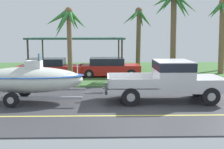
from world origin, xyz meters
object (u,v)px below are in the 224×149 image
boat_on_trailer (28,79)px  parked_sedan_far (109,68)px  palm_tree_far_right (67,26)px  parked_sedan_near (49,68)px  palm_tree_near_left (139,24)px  palm_tree_mid (223,19)px  palm_tree_near_right (174,11)px  pickup_truck_towing (172,79)px  carport_awning (78,39)px

boat_on_trailer → parked_sedan_far: bearing=63.1°
parked_sedan_far → palm_tree_far_right: 4.54m
parked_sedan_near → palm_tree_near_left: (6.90, 4.39, 3.30)m
boat_on_trailer → parked_sedan_near: (-0.47, 7.16, -0.36)m
parked_sedan_far → palm_tree_mid: size_ratio=0.74×
parked_sedan_near → palm_tree_far_right: (1.57, -1.81, 2.93)m
boat_on_trailer → palm_tree_near_right: size_ratio=0.97×
pickup_truck_towing → palm_tree_near_right: palm_tree_near_right is taller
palm_tree_near_left → palm_tree_mid: 6.73m
parked_sedan_near → palm_tree_mid: size_ratio=0.77×
parked_sedan_far → palm_tree_mid: (8.73, 1.27, 3.53)m
carport_awning → palm_tree_far_right: bearing=-91.2°
boat_on_trailer → parked_sedan_near: bearing=93.7°
boat_on_trailer → palm_tree_mid: palm_tree_mid is taller
palm_tree_mid → palm_tree_far_right: (-11.44, -3.43, -0.61)m
palm_tree_mid → palm_tree_far_right: palm_tree_mid is taller
parked_sedan_far → palm_tree_near_right: palm_tree_near_right is taller
carport_awning → parked_sedan_near: bearing=-112.5°
carport_awning → pickup_truck_towing: bearing=-64.4°
parked_sedan_far → carport_awning: carport_awning is taller
parked_sedan_near → palm_tree_mid: bearing=7.1°
boat_on_trailer → palm_tree_near_left: size_ratio=1.15×
pickup_truck_towing → parked_sedan_near: (-7.08, 7.16, -0.37)m
pickup_truck_towing → carport_awning: size_ratio=0.72×
boat_on_trailer → palm_tree_mid: 15.64m
palm_tree_near_right → palm_tree_mid: size_ratio=1.10×
parked_sedan_near → palm_tree_mid: (13.02, 1.62, 3.54)m
palm_tree_mid → boat_on_trailer: bearing=-145.0°
parked_sedan_far → palm_tree_near_left: palm_tree_near_left is taller
pickup_truck_towing → palm_tree_far_right: size_ratio=1.16×
pickup_truck_towing → palm_tree_near_right: bearing=76.5°
palm_tree_near_right → palm_tree_far_right: bearing=-157.7°
boat_on_trailer → parked_sedan_far: boat_on_trailer is taller
parked_sedan_far → palm_tree_mid: bearing=8.3°
pickup_truck_towing → palm_tree_far_right: 8.09m
carport_awning → palm_tree_near_left: size_ratio=1.43×
palm_tree_near_left → palm_tree_far_right: bearing=-130.6°
boat_on_trailer → carport_awning: bearing=83.8°
boat_on_trailer → palm_tree_near_right: (8.64, 8.43, 3.74)m
palm_tree_far_right → parked_sedan_near: bearing=131.0°
parked_sedan_near → carport_awning: bearing=67.5°
palm_tree_near_left → palm_tree_mid: (6.12, -2.78, 0.24)m
pickup_truck_towing → parked_sedan_near: bearing=134.7°
boat_on_trailer → carport_awning: carport_awning is taller
carport_awning → palm_tree_near_left: palm_tree_near_left is taller
parked_sedan_far → palm_tree_mid: palm_tree_mid is taller
carport_awning → palm_tree_near_right: (7.41, -2.82, 2.09)m
pickup_truck_towing → parked_sedan_far: (-2.79, 7.51, -0.37)m
palm_tree_near_left → palm_tree_mid: bearing=-24.4°
palm_tree_near_left → palm_tree_far_right: (-5.32, -6.21, -0.37)m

